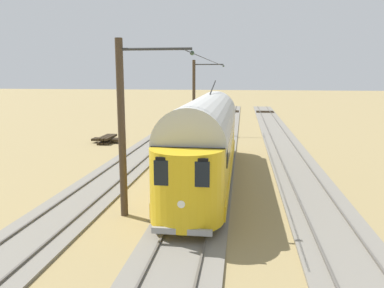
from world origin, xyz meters
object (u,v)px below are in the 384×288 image
at_px(vintage_streetcar, 206,137).
at_px(track_end_bumper, 173,126).
at_px(catenary_pole_foreground, 195,96).
at_px(catenary_pole_mid_near, 124,126).
at_px(spare_tie_stack, 107,139).

height_order(vintage_streetcar, track_end_bumper, vintage_streetcar).
height_order(catenary_pole_foreground, catenary_pole_mid_near, same).
bearing_deg(spare_tie_stack, catenary_pole_foreground, -137.88).
relative_size(vintage_streetcar, catenary_pole_foreground, 2.34).
xyz_separation_m(catenary_pole_foreground, catenary_pole_mid_near, (0.00, 20.76, 0.00)).
relative_size(catenary_pole_foreground, track_end_bumper, 3.71).
bearing_deg(catenary_pole_foreground, vintage_streetcar, 99.45).
bearing_deg(catenary_pole_mid_near, catenary_pole_foreground, -90.00).
relative_size(catenary_pole_foreground, spare_tie_stack, 2.78).
bearing_deg(spare_tie_stack, track_end_bumper, -117.92).
distance_m(vintage_streetcar, spare_tie_stack, 13.33).
distance_m(catenary_pole_foreground, catenary_pole_mid_near, 20.76).
distance_m(catenary_pole_mid_near, track_end_bumper, 22.78).
bearing_deg(vintage_streetcar, catenary_pole_mid_near, 64.18).
xyz_separation_m(vintage_streetcar, track_end_bumper, (4.99, -17.12, -1.85)).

